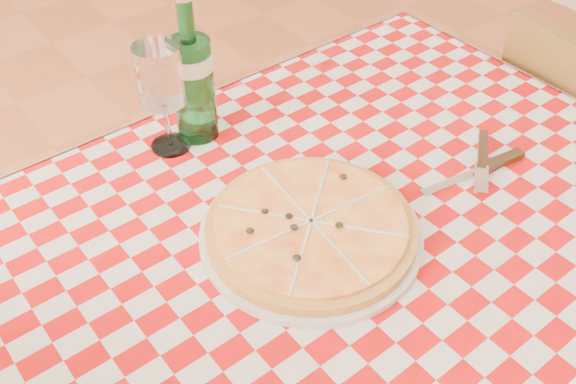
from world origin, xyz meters
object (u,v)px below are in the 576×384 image
(pizza_plate, at_px, (311,227))
(water_bottle, at_px, (191,68))
(chair_near, at_px, (568,171))
(wine_glass, at_px, (164,99))
(dining_table, at_px, (319,275))

(pizza_plate, relative_size, water_bottle, 1.24)
(water_bottle, bearing_deg, pizza_plate, -91.24)
(chair_near, bearing_deg, wine_glass, 168.31)
(dining_table, bearing_deg, chair_near, -1.03)
(dining_table, xyz_separation_m, wine_glass, (-0.07, 0.34, 0.20))
(chair_near, height_order, pizza_plate, chair_near)
(pizza_plate, height_order, wine_glass, wine_glass)
(pizza_plate, distance_m, wine_glass, 0.35)
(pizza_plate, distance_m, water_bottle, 0.36)
(dining_table, distance_m, wine_glass, 0.40)
(wine_glass, bearing_deg, chair_near, -22.66)
(dining_table, xyz_separation_m, pizza_plate, (-0.02, 0.01, 0.12))
(chair_near, distance_m, wine_glass, 1.00)
(dining_table, bearing_deg, wine_glass, 101.60)
(chair_near, xyz_separation_m, pizza_plate, (-0.80, 0.02, 0.30))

